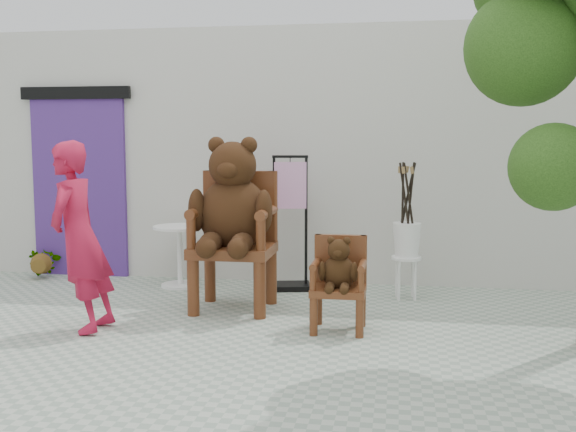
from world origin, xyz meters
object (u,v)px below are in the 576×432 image
object	(u,v)px
chair_big	(233,213)
chair_small	(339,274)
stool_bucket	(407,239)
display_stand	(290,238)
cafe_table	(180,249)
person	(80,237)

from	to	relation	value
chair_big	chair_small	bearing A→B (deg)	-27.72
chair_small	stool_bucket	size ratio (longest dim) A/B	0.58
display_stand	stool_bucket	distance (m)	1.32
cafe_table	display_stand	world-z (taller)	display_stand
chair_small	stool_bucket	world-z (taller)	stool_bucket
chair_small	cafe_table	distance (m)	2.46
cafe_table	stool_bucket	world-z (taller)	stool_bucket
person	stool_bucket	world-z (taller)	person
person	cafe_table	world-z (taller)	person
cafe_table	display_stand	distance (m)	1.28
chair_small	person	bearing A→B (deg)	-170.45
chair_small	person	distance (m)	2.31
chair_big	stool_bucket	distance (m)	1.88
chair_small	stool_bucket	bearing A→B (deg)	65.04
display_stand	chair_small	bearing A→B (deg)	-78.26
chair_big	display_stand	xyz separation A→B (m)	(0.41, 0.97, -0.38)
chair_big	cafe_table	distance (m)	1.36
stool_bucket	chair_big	bearing A→B (deg)	-157.13
chair_big	person	distance (m)	1.50
display_stand	person	bearing A→B (deg)	-141.15
chair_small	display_stand	xyz separation A→B (m)	(-0.69, 1.55, 0.08)
chair_small	display_stand	world-z (taller)	display_stand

